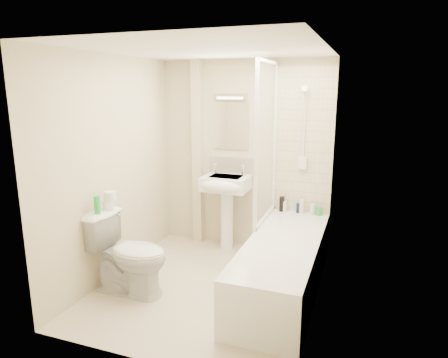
% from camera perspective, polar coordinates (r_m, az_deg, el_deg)
% --- Properties ---
extents(floor, '(2.50, 2.50, 0.00)m').
position_cam_1_polar(floor, '(4.37, -2.28, -15.16)').
color(floor, beige).
rests_on(floor, ground).
extents(wall_back, '(2.20, 0.02, 2.40)m').
position_cam_1_polar(wall_back, '(5.10, 2.90, 3.26)').
color(wall_back, beige).
rests_on(wall_back, ground).
extents(wall_left, '(0.02, 2.50, 2.40)m').
position_cam_1_polar(wall_left, '(4.47, -15.59, 1.43)').
color(wall_left, beige).
rests_on(wall_left, ground).
extents(wall_right, '(0.02, 2.50, 2.40)m').
position_cam_1_polar(wall_right, '(3.68, 13.61, -0.87)').
color(wall_right, beige).
rests_on(wall_right, ground).
extents(ceiling, '(2.20, 2.50, 0.02)m').
position_cam_1_polar(ceiling, '(3.87, -2.61, 18.02)').
color(ceiling, white).
rests_on(ceiling, wall_back).
extents(tile_back, '(0.70, 0.01, 1.75)m').
position_cam_1_polar(tile_back, '(4.90, 11.34, 5.28)').
color(tile_back, beige).
rests_on(tile_back, wall_back).
extents(tile_right, '(0.01, 2.10, 1.75)m').
position_cam_1_polar(tile_right, '(3.83, 13.95, 3.08)').
color(tile_right, beige).
rests_on(tile_right, wall_right).
extents(pipe_boxing, '(0.12, 0.12, 2.40)m').
position_cam_1_polar(pipe_boxing, '(5.26, -3.78, 3.54)').
color(pipe_boxing, beige).
rests_on(pipe_boxing, ground).
extents(splashback, '(0.60, 0.02, 0.30)m').
position_cam_1_polar(splashback, '(5.18, 1.02, 1.51)').
color(splashback, beige).
rests_on(splashback, wall_back).
extents(mirror, '(0.46, 0.01, 0.60)m').
position_cam_1_polar(mirror, '(5.10, 1.04, 7.57)').
color(mirror, white).
rests_on(mirror, wall_back).
extents(strip_light, '(0.42, 0.07, 0.07)m').
position_cam_1_polar(strip_light, '(5.05, 0.97, 11.73)').
color(strip_light, silver).
rests_on(strip_light, wall_back).
extents(bathtub, '(0.70, 2.10, 0.55)m').
position_cam_1_polar(bathtub, '(4.22, 8.44, -11.97)').
color(bathtub, white).
rests_on(bathtub, ground).
extents(shower_screen, '(0.04, 0.92, 1.80)m').
position_cam_1_polar(shower_screen, '(4.53, 6.11, 5.18)').
color(shower_screen, white).
rests_on(shower_screen, bathtub).
extents(shower_fixture, '(0.10, 0.16, 0.99)m').
position_cam_1_polar(shower_fixture, '(4.84, 11.30, 6.63)').
color(shower_fixture, white).
rests_on(shower_fixture, wall_back).
extents(pedestal_sink, '(0.57, 0.51, 1.10)m').
position_cam_1_polar(pedestal_sink, '(5.03, 0.17, -1.83)').
color(pedestal_sink, white).
rests_on(pedestal_sink, ground).
extents(bottle_black_a, '(0.06, 0.06, 0.19)m').
position_cam_1_polar(bottle_black_a, '(5.02, 8.26, -3.56)').
color(bottle_black_a, black).
rests_on(bottle_black_a, bathtub).
extents(bottle_white_a, '(0.05, 0.05, 0.13)m').
position_cam_1_polar(bottle_white_a, '(5.02, 8.64, -3.89)').
color(bottle_white_a, white).
rests_on(bottle_white_a, bathtub).
extents(bottle_blue, '(0.05, 0.05, 0.12)m').
position_cam_1_polar(bottle_blue, '(4.99, 10.55, -4.09)').
color(bottle_blue, '#122151').
rests_on(bottle_blue, bathtub).
extents(bottle_cream, '(0.06, 0.06, 0.17)m').
position_cam_1_polar(bottle_cream, '(4.98, 11.02, -3.88)').
color(bottle_cream, '#F8EAC0').
rests_on(bottle_cream, bathtub).
extents(bottle_white_b, '(0.06, 0.06, 0.13)m').
position_cam_1_polar(bottle_white_b, '(4.97, 12.54, -4.21)').
color(bottle_white_b, silver).
rests_on(bottle_white_b, bathtub).
extents(bottle_green, '(0.07, 0.07, 0.10)m').
position_cam_1_polar(bottle_green, '(4.97, 13.42, -4.49)').
color(bottle_green, green).
rests_on(bottle_green, bathtub).
extents(toilet, '(0.52, 0.85, 0.84)m').
position_cam_1_polar(toilet, '(4.22, -13.44, -10.29)').
color(toilet, white).
rests_on(toilet, ground).
extents(toilet_roll_lower, '(0.12, 0.12, 0.09)m').
position_cam_1_polar(toilet_roll_lower, '(4.27, -16.22, -3.54)').
color(toilet_roll_lower, white).
rests_on(toilet_roll_lower, toilet).
extents(toilet_roll_upper, '(0.12, 0.12, 0.09)m').
position_cam_1_polar(toilet_roll_upper, '(4.24, -16.03, -2.33)').
color(toilet_roll_upper, white).
rests_on(toilet_roll_upper, toilet_roll_lower).
extents(green_bottle, '(0.06, 0.06, 0.18)m').
position_cam_1_polar(green_bottle, '(4.14, -17.67, -3.53)').
color(green_bottle, green).
rests_on(green_bottle, toilet).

